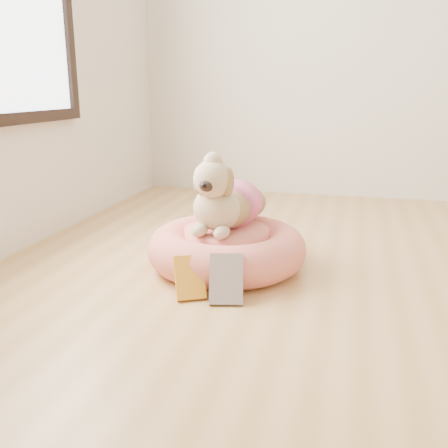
% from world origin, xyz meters
% --- Properties ---
extents(floor, '(4.50, 4.50, 0.00)m').
position_xyz_m(floor, '(0.00, 0.00, 0.00)').
color(floor, tan).
rests_on(floor, ground).
extents(wall_back, '(4.50, 0.00, 4.50)m').
position_xyz_m(wall_back, '(0.00, 2.25, 1.35)').
color(wall_back, beige).
rests_on(wall_back, floor).
extents(pet_bed, '(0.74, 0.74, 0.19)m').
position_xyz_m(pet_bed, '(-0.90, 0.48, 0.09)').
color(pet_bed, '#E76F5A').
rests_on(pet_bed, floor).
extents(dog, '(0.40, 0.54, 0.37)m').
position_xyz_m(dog, '(-0.91, 0.49, 0.38)').
color(dog, olive).
rests_on(dog, pet_bed).
extents(book_yellow, '(0.16, 0.15, 0.17)m').
position_xyz_m(book_yellow, '(-0.96, 0.11, 0.08)').
color(book_yellow, yellow).
rests_on(book_yellow, floor).
extents(book_white, '(0.16, 0.15, 0.18)m').
position_xyz_m(book_white, '(-0.80, 0.11, 0.09)').
color(book_white, white).
rests_on(book_white, floor).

